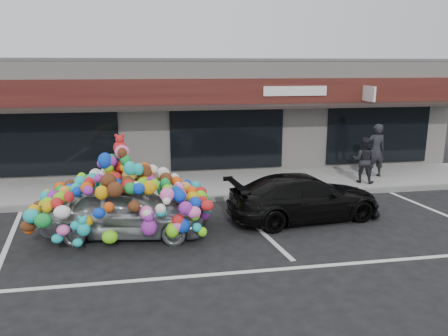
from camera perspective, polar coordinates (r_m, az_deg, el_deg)
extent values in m
plane|color=black|center=(10.96, -10.17, -8.69)|extent=(90.00, 90.00, 0.00)
cube|color=beige|center=(18.79, -10.36, 7.05)|extent=(24.00, 6.00, 4.20)
cube|color=#59595B|center=(18.69, -10.64, 13.62)|extent=(24.00, 6.00, 0.12)
cube|color=#3C1011|center=(15.63, -10.59, 9.70)|extent=(24.00, 0.18, 0.90)
cube|color=black|center=(15.15, -10.53, 7.70)|extent=(24.00, 1.20, 0.10)
cube|color=white|center=(17.15, 18.35, 9.22)|extent=(0.08, 0.95, 0.55)
cube|color=white|center=(16.39, 9.30, 9.90)|extent=(2.40, 0.04, 0.35)
cube|color=black|center=(16.19, -21.01, 3.09)|extent=(4.20, 0.12, 2.30)
cube|color=black|center=(16.12, 0.42, 3.94)|extent=(4.20, 0.12, 2.30)
cube|color=black|center=(18.15, 19.46, 4.23)|extent=(4.20, 0.12, 2.30)
cube|color=gray|center=(14.73, -10.14, -2.65)|extent=(26.00, 3.00, 0.15)
cube|color=slate|center=(13.30, -10.15, -4.40)|extent=(26.00, 0.18, 0.16)
cube|color=silver|center=(11.65, -26.28, -8.55)|extent=(0.73, 4.37, 0.01)
cube|color=silver|center=(11.45, 4.10, -7.53)|extent=(0.73, 4.37, 0.01)
cube|color=silver|center=(13.72, 26.67, -5.39)|extent=(0.73, 4.37, 0.01)
cube|color=silver|center=(9.05, 2.91, -13.39)|extent=(14.00, 0.12, 0.01)
imported|color=#A8B0B3|center=(10.91, -12.83, -5.27)|extent=(2.12, 4.04, 1.31)
ellipsoid|color=red|center=(10.61, -13.14, 0.63)|extent=(1.40, 1.78, 0.98)
sphere|color=yellow|center=(10.67, -5.70, -3.67)|extent=(0.34, 0.34, 0.34)
sphere|color=blue|center=(10.12, -9.61, -7.24)|extent=(0.36, 0.36, 0.36)
sphere|color=green|center=(11.80, -16.51, -4.36)|extent=(0.30, 0.30, 0.30)
sphere|color=#FF75CB|center=(10.52, -13.27, 2.98)|extent=(0.32, 0.32, 0.32)
sphere|color=orange|center=(11.04, -18.89, -3.71)|extent=(0.30, 0.30, 0.30)
imported|color=black|center=(11.96, 10.49, -3.75)|extent=(2.24, 4.38, 1.22)
imported|color=black|center=(16.50, 19.19, 2.19)|extent=(0.70, 0.46, 1.91)
imported|color=black|center=(15.55, 17.81, 1.00)|extent=(0.96, 0.92, 1.56)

